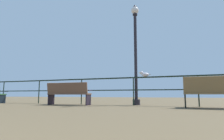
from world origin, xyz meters
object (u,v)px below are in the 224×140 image
object	(u,v)px
bench_near_left	(68,92)
seagull_on_rail	(145,74)
lamppost_center	(136,48)
bench_near_right	(214,91)

from	to	relation	value
bench_near_left	seagull_on_rail	bearing A→B (deg)	12.98
seagull_on_rail	lamppost_center	bearing A→B (deg)	146.22
bench_near_right	seagull_on_rail	xyz separation A→B (m)	(-2.23, 0.69, 0.67)
lamppost_center	bench_near_right	bearing A→B (deg)	-20.15
bench_near_left	lamppost_center	bearing A→B (deg)	20.49
bench_near_right	seagull_on_rail	world-z (taller)	seagull_on_rail
bench_near_left	bench_near_right	bearing A→B (deg)	-0.14
bench_near_left	seagull_on_rail	xyz separation A→B (m)	(2.96, 0.68, 0.69)
bench_near_left	seagull_on_rail	world-z (taller)	seagull_on_rail
bench_near_right	lamppost_center	distance (m)	3.33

